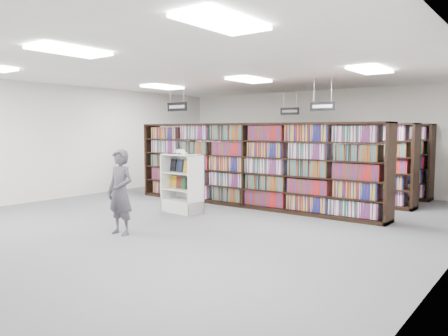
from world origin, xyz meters
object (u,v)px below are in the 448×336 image
Objects in this scene: endcap_display at (183,192)px; open_book at (181,152)px; bookshelf_row_near at (249,165)px; shopper at (120,192)px.

open_book is at bearing 168.59° from endcap_display.
endcap_display is 2.27× the size of open_book.
bookshelf_row_near is at bearing 68.20° from endcap_display.
endcap_display is 0.87× the size of shopper.
endcap_display is (-0.79, -1.57, -0.58)m from bookshelf_row_near.
open_book reaches higher than endcap_display.
bookshelf_row_near is 1.85m from endcap_display.
open_book is at bearing 102.44° from shopper.
endcap_display is 2.41m from shopper.
endcap_display is at bearing 100.39° from shopper.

